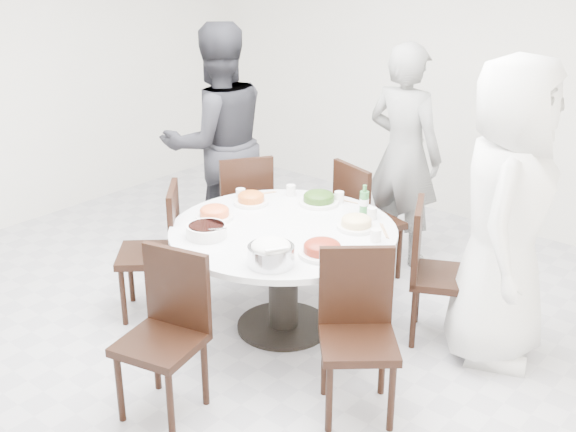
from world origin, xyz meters
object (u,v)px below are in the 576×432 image
Objects in this scene: chair_ne at (444,274)px; chair_n at (370,220)px; diner_left at (218,143)px; chair_nw at (242,208)px; soup_bowl at (207,231)px; beverage_bottle at (364,200)px; chair_sw at (148,252)px; diner_middle at (404,155)px; dining_table at (283,279)px; chair_se at (358,340)px; diner_right at (506,214)px; chair_s at (160,340)px; rice_bowl at (271,255)px.

chair_ne is 1.00× the size of chair_n.
diner_left reaches higher than chair_ne.
chair_n is 1.00× the size of chair_nw.
beverage_bottle is at bearing 59.99° from soup_bowl.
chair_n is 1.72m from chair_sw.
diner_left is (-1.23, -0.86, 0.06)m from diner_middle.
chair_se is at bearing -25.69° from dining_table.
chair_sw is at bearing 99.93° from diner_right.
chair_s is (-0.81, -1.73, 0.00)m from chair_ne.
dining_table is at bearing 87.29° from diner_left.
diner_left is 1.43m from soup_bowl.
soup_bowl is (-0.37, 0.73, 0.31)m from chair_s.
chair_sw is 2.41m from diner_right.
soup_bowl is (-0.28, -1.91, -0.11)m from diner_middle.
diner_left is at bearing 176.39° from beverage_bottle.
chair_se is 0.53× the size of diner_middle.
chair_sw is 0.66m from soup_bowl.
beverage_bottle is (1.22, -0.06, 0.38)m from chair_nw.
chair_ne is at bearing 50.29° from chair_se.
diner_left reaches higher than chair_nw.
dining_table is at bearing -116.66° from beverage_bottle.
chair_se is 0.49× the size of diner_right.
chair_se is 3.45× the size of rice_bowl.
chair_n is at bearing 35.77° from chair_ne.
chair_n is at bearing 80.46° from chair_se.
diner_middle is 0.93× the size of diner_left.
chair_nw is 1.00× the size of chair_se.
dining_table is 0.98m from chair_sw.
diner_middle is at bearing 98.84° from rice_bowl.
chair_se is at bearing 26.71° from chair_s.
chair_n is at bearing 107.31° from chair_sw.
diner_right reaches higher than dining_table.
diner_left reaches higher than soup_bowl.
diner_middle is (0.94, 0.90, 0.42)m from chair_nw.
chair_nw is at bearing 62.88° from chair_ne.
chair_ne is 1.91m from chair_s.
chair_se is 2.45m from diner_left.
chair_se is at bearing 139.48° from chair_n.
diner_right is at bearing 123.84° from chair_nw.
chair_nw reaches higher than rice_bowl.
rice_bowl is at bearing 123.95° from chair_ne.
beverage_bottle reaches higher than dining_table.
soup_bowl is (-1.20, 0.02, 0.31)m from chair_se.
diner_left is 7.42× the size of soup_bowl.
chair_ne is at bearing 135.55° from diner_middle.
chair_nw is 1.00× the size of chair_s.
rice_bowl reaches higher than dining_table.
chair_ne is 1.03m from chair_se.
diner_right is at bearing 35.10° from soup_bowl.
soup_bowl is at bearing 97.06° from chair_n.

